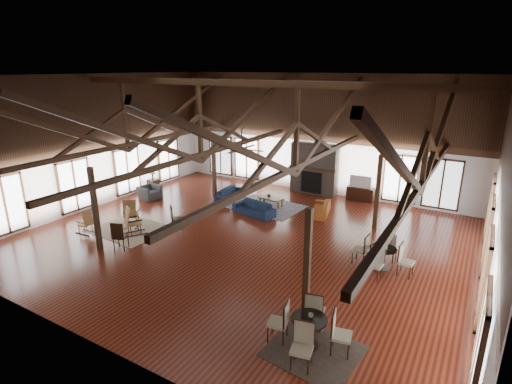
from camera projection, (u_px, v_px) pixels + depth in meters
The scene contains 31 objects.
floor at pixel (246, 238), 15.31m from camera, with size 16.00×16.00×0.00m, color maroon.
ceiling at pixel (244, 76), 13.51m from camera, with size 16.00×14.00×0.02m, color black.
wall_back at pixel (318, 135), 20.17m from camera, with size 16.00×0.02×6.00m, color silver.
wall_front at pixel (75, 226), 8.65m from camera, with size 16.00×0.02×6.00m, color silver.
wall_left at pixel (97, 142), 18.27m from camera, with size 0.02×14.00×6.00m, color silver.
wall_right at pixel (502, 197), 10.55m from camera, with size 0.02×14.00×6.00m, color silver.
roof_truss at pixel (245, 134), 14.10m from camera, with size 15.60×14.07×3.14m.
post_grid at pixel (245, 201), 14.85m from camera, with size 8.16×7.16×3.05m.
fireplace at pixel (314, 169), 20.41m from camera, with size 2.50×0.69×2.60m.
ceiling_fan at pixel (242, 148), 13.12m from camera, with size 1.60×1.60×0.75m.
sofa_navy_front at pixel (254, 209), 17.65m from camera, with size 1.97×0.77×0.58m, color #15213B.
sofa_navy_left at pixel (231, 194), 19.71m from camera, with size 0.74×1.90×0.55m, color #141E37.
sofa_orange at pixel (321, 208), 17.74m from camera, with size 0.70×1.80×0.53m, color #924A1C.
coffee_table at pixel (271, 199), 18.67m from camera, with size 1.22×0.75×0.44m.
vase at pixel (269, 195), 18.71m from camera, with size 0.17×0.17×0.18m, color #B2B2B2.
armchair at pixel (150, 192), 19.80m from camera, with size 0.87×1.00×0.65m, color #2B2B2D.
side_table_lamp at pixel (153, 183), 21.01m from camera, with size 0.47×0.47×1.20m.
rocking_chair_a at pixel (131, 214), 16.28m from camera, with size 0.91×1.02×1.17m.
rocking_chair_b at pixel (131, 222), 15.47m from camera, with size 0.85×1.01×1.16m.
rocking_chair_c at pixel (86, 223), 15.61m from camera, with size 0.77×0.44×0.97m.
side_chair_a at pixel (174, 216), 15.91m from camera, with size 0.62×0.62×1.04m.
side_chair_b at pixel (119, 234), 14.12m from camera, with size 0.59×0.59×1.08m.
cafe_table_near at pixel (309, 327), 9.27m from camera, with size 2.03×2.03×1.04m.
cafe_table_far at pixel (383, 254), 12.84m from camera, with size 1.98×1.98×1.03m.
cup_near at pixel (311, 315), 9.22m from camera, with size 0.12×0.12×0.09m, color #B2B2B2.
cup_far at pixel (385, 248), 12.64m from camera, with size 0.13×0.13×0.10m, color #B2B2B2.
tv_console at pixel (361, 194), 19.58m from camera, with size 1.31×0.49×0.66m, color black.
television at pixel (361, 181), 19.41m from camera, with size 1.04×0.14×0.60m, color #B2B2B2.
rug_tan at pixel (130, 229), 16.13m from camera, with size 2.95×2.32×0.01m, color tan.
rug_navy at pixel (266, 207), 18.74m from camera, with size 3.24×2.43×0.01m, color #172140.
rug_dark at pixel (313, 351), 9.23m from camera, with size 2.00×1.82×0.01m, color black.
Camera 1 is at (7.45, -11.94, 6.30)m, focal length 28.00 mm.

